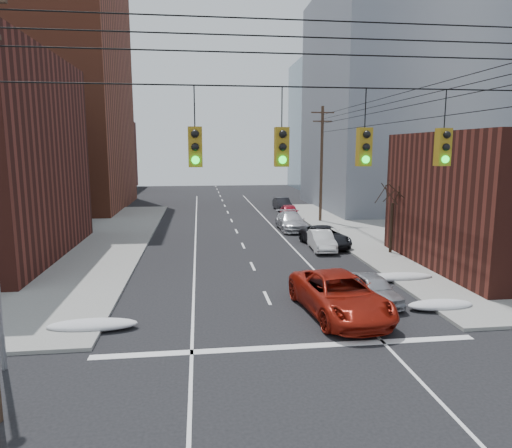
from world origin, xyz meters
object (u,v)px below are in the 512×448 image
object	(u,v)px
parked_car_d	(291,221)
parked_car_f	(282,204)
parked_car_a	(373,288)
parked_car_b	(321,240)
lot_car_b	(28,238)
red_pickup	(340,295)
parked_car_e	(289,212)
parked_car_c	(325,236)
lot_car_a	(25,239)

from	to	relation	value
parked_car_d	parked_car_f	xyz separation A→B (m)	(1.59, 12.98, -0.05)
parked_car_a	parked_car_b	size ratio (longest dim) A/B	0.93
parked_car_d	lot_car_b	bearing A→B (deg)	-163.26
red_pickup	lot_car_b	size ratio (longest dim) A/B	1.20
parked_car_e	parked_car_f	world-z (taller)	parked_car_e
parked_car_e	parked_car_b	bearing A→B (deg)	-86.96
parked_car_f	lot_car_b	world-z (taller)	lot_car_b
parked_car_a	parked_car_f	bearing A→B (deg)	81.91
parked_car_c	parked_car_d	xyz separation A→B (m)	(-1.12, 6.90, 0.05)
lot_car_a	red_pickup	bearing A→B (deg)	-154.07
parked_car_d	lot_car_a	world-z (taller)	parked_car_d
parked_car_a	parked_car_d	size ratio (longest dim) A/B	0.72
parked_car_b	lot_car_a	world-z (taller)	lot_car_a
parked_car_f	lot_car_a	xyz separation A→B (m)	(-21.68, -18.60, 0.06)
parked_car_f	parked_car_b	bearing A→B (deg)	-94.55
red_pickup	parked_car_d	distance (m)	20.63
parked_car_a	parked_car_d	xyz separation A→B (m)	(0.00, 19.16, 0.12)
lot_car_b	parked_car_d	bearing A→B (deg)	-58.29
red_pickup	parked_car_a	bearing A→B (deg)	27.65
parked_car_a	parked_car_c	bearing A→B (deg)	79.53
parked_car_a	lot_car_b	xyz separation A→B (m)	(-19.88, 13.40, 0.22)
red_pickup	parked_car_b	bearing A→B (deg)	72.12
lot_car_a	parked_car_b	bearing A→B (deg)	-121.36
parked_car_f	lot_car_a	size ratio (longest dim) A/B	1.15
parked_car_d	lot_car_a	size ratio (longest dim) A/B	1.40
red_pickup	parked_car_e	size ratio (longest dim) A/B	1.45
lot_car_b	parked_car_a	bearing A→B (deg)	-108.45
red_pickup	parked_car_d	size ratio (longest dim) A/B	1.18
parked_car_d	parked_car_a	bearing A→B (deg)	-89.44
red_pickup	parked_car_c	bearing A→B (deg)	70.78
parked_car_c	lot_car_a	xyz separation A→B (m)	(-21.21, 1.28, 0.05)
red_pickup	lot_car_b	bearing A→B (deg)	134.21
parked_car_d	parked_car_b	bearing A→B (deg)	-85.67
red_pickup	parked_car_c	size ratio (longest dim) A/B	1.20
parked_car_c	parked_car_d	world-z (taller)	parked_car_d
red_pickup	parked_car_e	world-z (taller)	red_pickup
parked_car_d	parked_car_f	size ratio (longest dim) A/B	1.22
parked_car_f	lot_car_b	distance (m)	28.50
parked_car_e	lot_car_b	bearing A→B (deg)	-145.19
red_pickup	parked_car_a	distance (m)	2.47
parked_car_c	lot_car_b	size ratio (longest dim) A/B	1.01
parked_car_a	parked_car_b	distance (m)	11.08
parked_car_c	parked_car_e	xyz separation A→B (m)	(-0.04, 13.04, 0.01)
parked_car_d	parked_car_e	xyz separation A→B (m)	(1.07, 6.13, -0.04)
parked_car_a	parked_car_c	size ratio (longest dim) A/B	0.73
parked_car_e	lot_car_a	distance (m)	24.22
parked_car_d	parked_car_e	bearing A→B (deg)	80.62
parked_car_d	parked_car_e	distance (m)	6.23
red_pickup	lot_car_a	xyz separation A→B (m)	(-18.05, 14.91, -0.10)
red_pickup	parked_car_b	distance (m)	12.70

